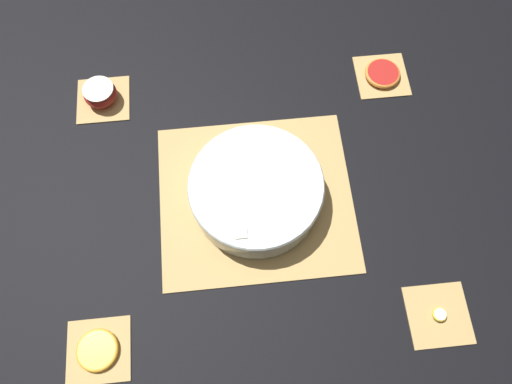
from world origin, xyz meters
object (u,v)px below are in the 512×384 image
fruit_salad_bowl (256,190)px  apple_half (100,93)px  banana_coin_single (440,314)px  orange_slice_whole (97,350)px  grapefruit_slice (383,73)px

fruit_salad_bowl → apple_half: bearing=-40.6°
banana_coin_single → fruit_salad_bowl: bearing=-40.4°
fruit_salad_bowl → apple_half: size_ratio=3.68×
apple_half → orange_slice_whole: (0.00, 0.57, -0.02)m
apple_half → grapefruit_slice: apple_half is taller
banana_coin_single → grapefruit_slice: (-0.00, -0.57, 0.00)m
fruit_salad_bowl → grapefruit_slice: 0.44m
orange_slice_whole → banana_coin_single: (-0.67, 0.00, -0.00)m
fruit_salad_bowl → grapefruit_slice: fruit_salad_bowl is taller
orange_slice_whole → grapefruit_slice: 0.88m
orange_slice_whole → grapefruit_slice: bearing=-139.5°
apple_half → banana_coin_single: 0.88m
orange_slice_whole → grapefruit_slice: (-0.67, -0.57, 0.00)m
grapefruit_slice → banana_coin_single: bearing=90.0°
fruit_salad_bowl → apple_half: fruit_salad_bowl is taller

